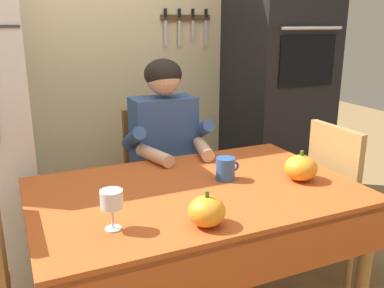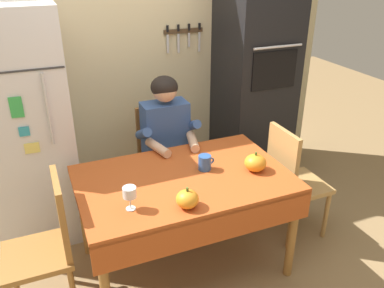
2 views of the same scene
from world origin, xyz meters
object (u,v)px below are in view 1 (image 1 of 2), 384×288
Objects in this scene: wall_oven at (278,79)px; pumpkin_large at (207,211)px; coffee_mug at (226,169)px; chair_behind_person at (158,177)px; wine_glass at (112,201)px; dining_table at (197,208)px; chair_right_side at (344,200)px; seated_person at (168,150)px; pumpkin_medium at (301,168)px.

wall_oven is 1.71m from pumpkin_large.
coffee_mug is (-0.88, -0.86, -0.26)m from wall_oven.
wall_oven is at bearing 7.78° from chair_behind_person.
coffee_mug is 0.65m from wine_glass.
coffee_mug is 0.86× the size of pumpkin_large.
chair_right_side is at bearing 2.79° from dining_table.
chair_right_side is at bearing -34.88° from seated_person.
seated_person is 9.24× the size of pumpkin_large.
seated_person reaches higher than chair_behind_person.
pumpkin_large reaches higher than dining_table.
wall_oven is 1.86m from wine_glass.
wall_oven reaches higher than wine_glass.
coffee_mug is 0.79× the size of wine_glass.
chair_right_side reaches higher than wine_glass.
seated_person is 0.79m from pumpkin_medium.
wall_oven reaches higher than chair_behind_person.
seated_person is at bearing 145.12° from chair_right_side.
wall_oven is 1.10m from chair_behind_person.
wine_glass is (-0.52, -0.81, 0.11)m from seated_person.
coffee_mug is at bearing 154.73° from pumpkin_medium.
wine_glass is at bearing -142.54° from wall_oven.
seated_person reaches higher than pumpkin_medium.
pumpkin_medium reaches higher than pumpkin_large.
seated_person is 8.46× the size of wine_glass.
seated_person is (-0.00, -0.19, 0.23)m from chair_behind_person.
chair_behind_person is at bearing 62.53° from wine_glass.
wine_glass is at bearing -154.15° from dining_table.
wall_oven reaches higher than coffee_mug.
chair_behind_person is 6.21× the size of pumpkin_medium.
wall_oven is 1.04m from chair_right_side.
coffee_mug is at bearing 178.68° from chair_right_side.
wine_glass reaches higher than dining_table.
pumpkin_large is 0.63m from pumpkin_medium.
coffee_mug is at bearing -135.55° from wall_oven.
chair_behind_person is at bearing 82.98° from dining_table.
wine_glass is at bearing -155.92° from coffee_mug.
chair_behind_person is at bearing 137.01° from chair_right_side.
wall_oven is 14.27× the size of wine_glass.
chair_right_side is (-0.15, -0.88, -0.54)m from wall_oven.
dining_table is at bearing 70.88° from pumpkin_large.
seated_person is 10.77× the size of coffee_mug.
chair_behind_person is (0.10, 0.79, -0.14)m from dining_table.
wine_glass reaches higher than pumpkin_medium.
chair_right_side is at bearing 17.15° from pumpkin_medium.
chair_right_side is (0.90, 0.04, -0.14)m from dining_table.
dining_table is 0.62m from seated_person.
chair_right_side is 0.53m from pumpkin_medium.
seated_person is at bearing -161.49° from wall_oven.
chair_behind_person is 1.17m from wine_glass.
wall_oven is 1.69× the size of seated_person.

